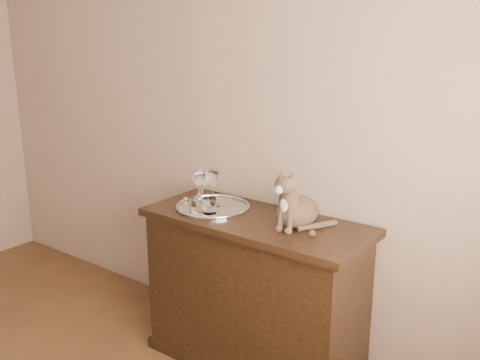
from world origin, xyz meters
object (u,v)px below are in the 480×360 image
object	(u,v)px
wine_glass_c	(199,186)
tumbler_a	(210,206)
wine_glass_d	(214,187)
cat	(298,197)
sideboard	(255,293)
wine_glass_a	(203,186)
tray	(213,208)
tumbler_b	(196,205)

from	to	relation	value
wine_glass_c	tumbler_a	world-z (taller)	wine_glass_c
wine_glass_d	cat	size ratio (longest dim) A/B	0.70
sideboard	wine_glass_d	size ratio (longest dim) A/B	5.71
wine_glass_a	wine_glass_d	world-z (taller)	wine_glass_d
wine_glass_c	tumbler_a	size ratio (longest dim) A/B	2.41
wine_glass_d	wine_glass_a	bearing A→B (deg)	172.11
sideboard	cat	world-z (taller)	cat
wine_glass_c	tumbler_a	distance (m)	0.19
tray	wine_glass_c	bearing A→B (deg)	176.19
tumbler_b	wine_glass_a	bearing A→B (deg)	119.59
tray	cat	world-z (taller)	cat
sideboard	wine_glass_c	distance (m)	0.65
tumbler_b	sideboard	bearing A→B (deg)	24.14
wine_glass_c	tumbler_b	size ratio (longest dim) A/B	2.47
wine_glass_a	tumbler_b	bearing A→B (deg)	-60.41
wine_glass_c	tray	bearing A→B (deg)	-3.81
wine_glass_a	tumbler_a	xyz separation A→B (m)	(0.16, -0.13, -0.05)
wine_glass_c	wine_glass_d	distance (m)	0.09
tray	wine_glass_c	xyz separation A→B (m)	(-0.10, 0.01, 0.10)
tumbler_a	cat	distance (m)	0.48
wine_glass_a	tray	bearing A→B (deg)	-21.17
sideboard	wine_glass_d	world-z (taller)	wine_glass_d
tray	tumbler_a	size ratio (longest dim) A/B	4.86
cat	tumbler_b	bearing A→B (deg)	-158.08
sideboard	wine_glass_c	bearing A→B (deg)	-179.55
tumbler_a	wine_glass_d	bearing A→B (deg)	120.34
tumbler_b	cat	distance (m)	0.55
wine_glass_a	wine_glass_d	xyz separation A→B (m)	(0.09, -0.01, 0.02)
wine_glass_c	wine_glass_d	size ratio (longest dim) A/B	0.95
wine_glass_a	tumbler_a	distance (m)	0.21
wine_glass_a	wine_glass_c	xyz separation A→B (m)	(0.01, -0.03, 0.01)
tray	tumbler_b	world-z (taller)	tumbler_b
wine_glass_a	tumbler_b	world-z (taller)	wine_glass_a
wine_glass_c	tumbler_a	bearing A→B (deg)	-32.23
wine_glass_c	tumbler_b	xyz separation A→B (m)	(0.08, -0.13, -0.06)
wine_glass_d	tumbler_a	world-z (taller)	wine_glass_d
tumbler_a	wine_glass_c	bearing A→B (deg)	147.77
tumbler_a	tumbler_b	size ratio (longest dim) A/B	1.02
tray	wine_glass_a	world-z (taller)	wine_glass_a
wine_glass_c	cat	distance (m)	0.60
tumbler_a	cat	bearing A→B (deg)	16.16
wine_glass_a	cat	bearing A→B (deg)	0.13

